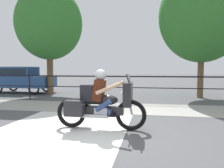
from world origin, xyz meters
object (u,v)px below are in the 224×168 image
tree_behind_sign (202,15)px  tree_behind_car (49,24)px  parked_car (21,78)px  motorcycle (99,102)px

tree_behind_sign → tree_behind_car: 8.60m
parked_car → tree_behind_car: bearing=-14.0°
tree_behind_sign → tree_behind_car: size_ratio=1.07×
motorcycle → parked_car: bearing=133.9°
motorcycle → tree_behind_car: tree_behind_car is taller
motorcycle → tree_behind_car: size_ratio=0.37×
motorcycle → tree_behind_sign: (3.91, 6.89, 3.66)m
parked_car → tree_behind_sign: bearing=-3.9°
motorcycle → tree_behind_sign: tree_behind_sign is taller
parked_car → tree_behind_car: 3.99m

